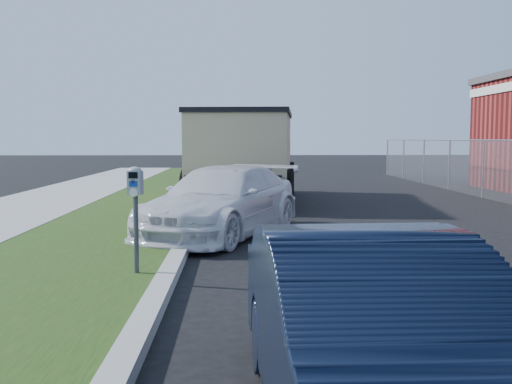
{
  "coord_description": "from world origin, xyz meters",
  "views": [
    {
      "loc": [
        -1.7,
        -8.46,
        1.84
      ],
      "look_at": [
        -1.4,
        1.0,
        1.0
      ],
      "focal_mm": 42.0,
      "sensor_mm": 36.0,
      "label": 1
    }
  ],
  "objects_px": {
    "parking_meter": "(135,196)",
    "navy_sedan": "(377,341)",
    "white_wagon": "(223,201)",
    "dump_truck": "(247,149)"
  },
  "relations": [
    {
      "from": "parking_meter",
      "to": "white_wagon",
      "type": "bearing_deg",
      "value": 88.11
    },
    {
      "from": "parking_meter",
      "to": "navy_sedan",
      "type": "bearing_deg",
      "value": -49.31
    },
    {
      "from": "white_wagon",
      "to": "navy_sedan",
      "type": "relative_size",
      "value": 1.2
    },
    {
      "from": "white_wagon",
      "to": "parking_meter",
      "type": "bearing_deg",
      "value": -81.05
    },
    {
      "from": "parking_meter",
      "to": "navy_sedan",
      "type": "height_order",
      "value": "parking_meter"
    },
    {
      "from": "dump_truck",
      "to": "navy_sedan",
      "type": "bearing_deg",
      "value": -81.76
    },
    {
      "from": "dump_truck",
      "to": "white_wagon",
      "type": "bearing_deg",
      "value": -88.67
    },
    {
      "from": "navy_sedan",
      "to": "dump_truck",
      "type": "distance_m",
      "value": 14.63
    },
    {
      "from": "parking_meter",
      "to": "navy_sedan",
      "type": "relative_size",
      "value": 0.36
    },
    {
      "from": "navy_sedan",
      "to": "dump_truck",
      "type": "xyz_separation_m",
      "value": [
        -0.56,
        14.59,
        0.91
      ]
    }
  ]
}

